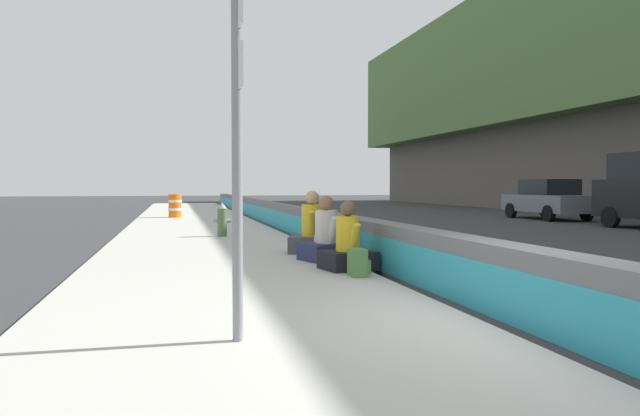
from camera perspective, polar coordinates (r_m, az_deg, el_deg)
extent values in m
plane|color=#353538|center=(6.28, 19.55, -11.39)|extent=(160.00, 160.00, 0.00)
cube|color=#B5B2A8|center=(5.34, -5.67, -12.93)|extent=(80.00, 4.40, 0.14)
cube|color=slate|center=(6.20, 19.60, -7.57)|extent=(76.00, 0.44, 0.85)
cube|color=teal|center=(6.09, 17.80, -8.13)|extent=(74.48, 0.01, 0.54)
cylinder|color=gray|center=(5.12, -7.88, 7.52)|extent=(0.09, 0.09, 3.60)
cube|color=white|center=(5.31, -7.72, 18.32)|extent=(0.44, 0.02, 0.36)
cube|color=black|center=(5.32, -7.56, 18.32)|extent=(0.30, 0.01, 0.10)
cube|color=white|center=(5.20, -7.69, 13.02)|extent=(0.44, 0.02, 0.36)
cube|color=black|center=(5.20, -7.53, 13.02)|extent=(0.30, 0.01, 0.10)
cylinder|color=#47663D|center=(15.70, -9.27, -1.36)|extent=(0.24, 0.24, 0.72)
cone|color=gray|center=(15.68, -9.28, 0.25)|extent=(0.26, 0.26, 0.16)
cylinder|color=gray|center=(15.71, -8.65, -1.22)|extent=(0.10, 0.12, 0.10)
cylinder|color=gray|center=(15.69, -9.89, -1.23)|extent=(0.10, 0.12, 0.10)
cube|color=black|center=(9.47, 2.65, -4.96)|extent=(0.81, 0.90, 0.29)
cylinder|color=gold|center=(9.42, 2.65, -2.44)|extent=(0.37, 0.37, 0.55)
sphere|color=brown|center=(9.40, 2.66, -0.04)|extent=(0.24, 0.24, 0.24)
cylinder|color=gold|center=(9.61, 2.07, -2.67)|extent=(0.30, 0.19, 0.48)
cylinder|color=gold|center=(9.25, 3.26, -2.86)|extent=(0.30, 0.19, 0.48)
cube|color=#23284C|center=(10.60, 0.60, -4.15)|extent=(0.92, 0.99, 0.31)
cylinder|color=beige|center=(10.56, 0.60, -1.77)|extent=(0.39, 0.39, 0.58)
sphere|color=#8E6647|center=(10.54, 0.60, 0.49)|extent=(0.25, 0.25, 0.25)
cylinder|color=beige|center=(10.74, -0.02, -2.01)|extent=(0.32, 0.22, 0.51)
cylinder|color=beige|center=(10.38, 1.25, -2.15)|extent=(0.32, 0.22, 0.51)
cube|color=#424247|center=(11.76, -0.74, -3.47)|extent=(0.98, 1.06, 0.33)
cylinder|color=gold|center=(11.72, -0.74, -1.17)|extent=(0.42, 0.42, 0.62)
sphere|color=tan|center=(11.71, -0.74, 1.00)|extent=(0.27, 0.27, 0.27)
cylinder|color=gold|center=(11.96, -0.62, -1.40)|extent=(0.35, 0.24, 0.54)
cylinder|color=gold|center=(11.50, -0.86, -1.55)|extent=(0.35, 0.24, 0.54)
cube|color=#4C7A3D|center=(8.74, 3.57, -5.20)|extent=(0.32, 0.22, 0.40)
cube|color=#4C7A3D|center=(8.79, 4.45, -5.55)|extent=(0.22, 0.06, 0.20)
cylinder|color=orange|center=(25.36, -13.58, 0.21)|extent=(0.52, 0.52, 0.95)
cylinder|color=white|center=(25.35, -13.58, 0.64)|extent=(0.54, 0.54, 0.10)
cylinder|color=white|center=(25.36, -13.57, -0.11)|extent=(0.54, 0.54, 0.10)
cylinder|color=black|center=(22.98, 25.84, -0.78)|extent=(0.72, 0.23, 0.72)
cube|color=slate|center=(27.43, 20.74, 0.43)|extent=(4.54, 1.89, 0.72)
cube|color=black|center=(27.34, 20.87, 1.87)|extent=(2.23, 1.67, 0.66)
cylinder|color=black|center=(28.22, 17.66, -0.22)|extent=(0.66, 0.23, 0.66)
cylinder|color=black|center=(29.12, 20.61, -0.19)|extent=(0.66, 0.23, 0.66)
cylinder|color=black|center=(25.77, 20.87, -0.48)|extent=(0.66, 0.23, 0.66)
cylinder|color=black|center=(26.76, 23.96, -0.43)|extent=(0.66, 0.23, 0.66)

